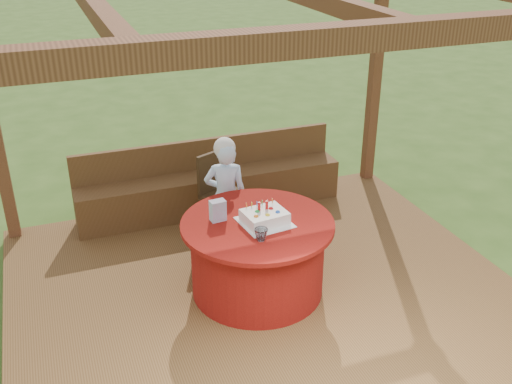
% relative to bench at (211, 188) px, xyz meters
% --- Properties ---
extents(ground, '(60.00, 60.00, 0.00)m').
position_rel_bench_xyz_m(ground, '(0.00, -1.72, -0.38)').
color(ground, '#34541C').
rests_on(ground, ground).
extents(deck, '(4.50, 4.00, 0.12)m').
position_rel_bench_xyz_m(deck, '(0.00, -1.72, -0.32)').
color(deck, brown).
rests_on(deck, ground).
extents(pergola, '(4.50, 4.00, 2.72)m').
position_rel_bench_xyz_m(pergola, '(0.00, -1.72, 2.02)').
color(pergola, brown).
rests_on(pergola, deck).
extents(bench, '(3.00, 0.42, 0.80)m').
position_rel_bench_xyz_m(bench, '(0.00, 0.00, 0.00)').
color(bench, brown).
rests_on(bench, deck).
extents(table, '(1.34, 1.34, 0.70)m').
position_rel_bench_xyz_m(table, '(-0.07, -1.69, 0.09)').
color(table, maroon).
rests_on(table, deck).
extents(chair, '(0.55, 0.55, 0.86)m').
position_rel_bench_xyz_m(chair, '(-0.03, -0.50, 0.21)').
color(chair, '#372411').
rests_on(chair, deck).
extents(elderly_woman, '(0.48, 0.38, 1.19)m').
position_rel_bench_xyz_m(elderly_woman, '(-0.09, -0.86, 0.34)').
color(elderly_woman, '#ABD6FF').
rests_on(elderly_woman, deck).
extents(birthday_cake, '(0.45, 0.45, 0.18)m').
position_rel_bench_xyz_m(birthday_cake, '(-0.01, -1.72, 0.49)').
color(birthday_cake, white).
rests_on(birthday_cake, table).
extents(gift_bag, '(0.14, 0.10, 0.19)m').
position_rel_bench_xyz_m(gift_bag, '(-0.38, -1.53, 0.53)').
color(gift_bag, '#D58AC4').
rests_on(gift_bag, table).
extents(drinking_glass, '(0.12, 0.12, 0.10)m').
position_rel_bench_xyz_m(drinking_glass, '(-0.15, -1.98, 0.49)').
color(drinking_glass, silver).
rests_on(drinking_glass, table).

